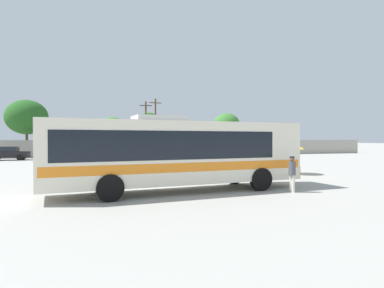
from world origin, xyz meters
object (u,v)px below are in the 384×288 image
object	(u,v)px
utility_pole_near	(155,126)
roadside_tree_midright	(149,122)
utility_pole_far	(146,127)
roadside_tree_midleft	(113,128)
coach_bus_cream_orange	(175,152)
attendant_by_bus_door	(292,172)
roadside_tree_right	(227,124)
parked_car_leftmost_black	(8,153)
parked_car_second_grey	(69,152)
vendor_umbrella_secondary_yellow	(289,146)
roadside_tree_left	(27,117)
parked_car_third_dark_blue	(117,152)

from	to	relation	value
utility_pole_near	roadside_tree_midright	world-z (taller)	utility_pole_near
utility_pole_far	roadside_tree_midleft	xyz separation A→B (m)	(-4.80, 0.03, -0.27)
coach_bus_cream_orange	attendant_by_bus_door	distance (m)	5.26
roadside_tree_midleft	roadside_tree_right	xyz separation A→B (m)	(18.31, 1.42, 0.88)
coach_bus_cream_orange	utility_pole_near	distance (m)	34.02
parked_car_leftmost_black	roadside_tree_midleft	bearing A→B (deg)	33.60
parked_car_leftmost_black	parked_car_second_grey	world-z (taller)	parked_car_leftmost_black
attendant_by_bus_door	roadside_tree_midright	xyz separation A→B (m)	(-0.08, 37.74, 4.02)
utility_pole_far	coach_bus_cream_orange	bearing A→B (deg)	-96.81
vendor_umbrella_secondary_yellow	roadside_tree_right	distance (m)	32.22
coach_bus_cream_orange	vendor_umbrella_secondary_yellow	distance (m)	10.37
parked_car_leftmost_black	roadside_tree_right	world-z (taller)	roadside_tree_right
vendor_umbrella_secondary_yellow	roadside_tree_midright	xyz separation A→B (m)	(-4.23, 31.11, 3.02)
utility_pole_far	roadside_tree_left	world-z (taller)	utility_pole_far
utility_pole_far	roadside_tree_left	distance (m)	15.86
attendant_by_bus_door	parked_car_leftmost_black	bearing A→B (deg)	121.50
vendor_umbrella_secondary_yellow	utility_pole_far	bearing A→B (deg)	99.54
utility_pole_far	vendor_umbrella_secondary_yellow	bearing A→B (deg)	-80.46
parked_car_leftmost_black	utility_pole_far	world-z (taller)	utility_pole_far
roadside_tree_left	roadside_tree_midleft	distance (m)	11.13
roadside_tree_left	roadside_tree_right	xyz separation A→B (m)	(29.29, 2.65, -0.46)
attendant_by_bus_door	roadside_tree_midright	distance (m)	37.96
roadside_tree_midright	roadside_tree_right	xyz separation A→B (m)	(12.78, -0.18, -0.20)
roadside_tree_right	parked_car_third_dark_blue	bearing A→B (deg)	-154.35
vendor_umbrella_secondary_yellow	parked_car_second_grey	distance (m)	26.91
coach_bus_cream_orange	roadside_tree_midleft	world-z (taller)	roadside_tree_midleft
attendant_by_bus_door	utility_pole_far	bearing A→B (deg)	91.28
coach_bus_cream_orange	roadside_tree_right	bearing A→B (deg)	63.88
vendor_umbrella_secondary_yellow	utility_pole_near	size ratio (longest dim) A/B	0.27
utility_pole_near	roadside_tree_left	xyz separation A→B (m)	(-17.03, -0.20, 0.90)
coach_bus_cream_orange	roadside_tree_midright	size ratio (longest dim) A/B	1.85
parked_car_leftmost_black	roadside_tree_left	world-z (taller)	roadside_tree_left
coach_bus_cream_orange	roadside_tree_midleft	xyz separation A→B (m)	(-0.68, 34.53, 2.06)
parked_car_leftmost_black	utility_pole_near	size ratio (longest dim) A/B	0.50
vendor_umbrella_secondary_yellow	utility_pole_far	xyz separation A→B (m)	(-4.96, 29.49, 2.22)
coach_bus_cream_orange	parked_car_second_grey	xyz separation A→B (m)	(-6.13, 27.20, -1.04)
coach_bus_cream_orange	parked_car_third_dark_blue	size ratio (longest dim) A/B	2.71
coach_bus_cream_orange	roadside_tree_right	xyz separation A→B (m)	(17.62, 35.95, 2.94)
vendor_umbrella_secondary_yellow	parked_car_leftmost_black	xyz separation A→B (m)	(-21.51, 21.70, -1.11)
attendant_by_bus_door	parked_car_leftmost_black	world-z (taller)	attendant_by_bus_door
utility_pole_near	roadside_tree_midright	xyz separation A→B (m)	(-0.52, 2.63, 0.63)
roadside_tree_left	roadside_tree_midleft	size ratio (longest dim) A/B	1.35
parked_car_leftmost_black	attendant_by_bus_door	bearing A→B (deg)	-58.50
utility_pole_far	roadside_tree_right	size ratio (longest dim) A/B	1.20
roadside_tree_left	parked_car_leftmost_black	bearing A→B (deg)	-96.72
vendor_umbrella_secondary_yellow	roadside_tree_left	size ratio (longest dim) A/B	0.30
roadside_tree_right	vendor_umbrella_secondary_yellow	bearing A→B (deg)	-105.45
vendor_umbrella_secondary_yellow	roadside_tree_midright	size ratio (longest dim) A/B	0.35
coach_bus_cream_orange	parked_car_leftmost_black	distance (m)	29.49
parked_car_second_grey	parked_car_third_dark_blue	world-z (taller)	parked_car_second_grey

